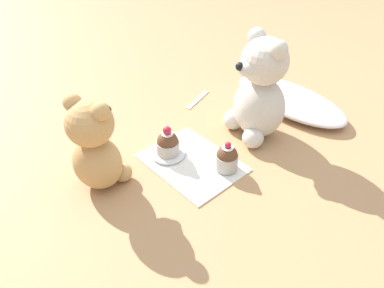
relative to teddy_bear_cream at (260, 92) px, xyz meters
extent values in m
plane|color=tan|center=(-0.02, -0.20, -0.12)|extent=(4.00, 4.00, 0.00)
cube|color=silver|center=(-0.02, -0.20, -0.12)|extent=(0.22, 0.17, 0.01)
ellipsoid|color=silver|center=(-0.02, 0.17, -0.10)|extent=(0.35, 0.16, 0.04)
ellipsoid|color=beige|center=(0.00, 0.00, -0.04)|extent=(0.16, 0.15, 0.15)
sphere|color=beige|center=(0.00, 0.00, 0.08)|extent=(0.11, 0.11, 0.11)
ellipsoid|color=beige|center=(-0.01, -0.04, 0.07)|extent=(0.06, 0.06, 0.04)
sphere|color=black|center=(-0.01, -0.06, 0.08)|extent=(0.02, 0.02, 0.02)
sphere|color=beige|center=(-0.04, 0.01, 0.12)|extent=(0.04, 0.04, 0.04)
sphere|color=beige|center=(0.04, -0.01, 0.12)|extent=(0.04, 0.04, 0.04)
sphere|color=beige|center=(-0.05, -0.03, -0.09)|extent=(0.05, 0.05, 0.05)
sphere|color=beige|center=(0.03, -0.05, -0.09)|extent=(0.05, 0.05, 0.05)
ellipsoid|color=tan|center=(-0.10, -0.39, -0.06)|extent=(0.13, 0.12, 0.12)
sphere|color=tan|center=(-0.10, -0.39, 0.04)|extent=(0.09, 0.09, 0.09)
ellipsoid|color=tan|center=(-0.11, -0.35, 0.03)|extent=(0.06, 0.05, 0.04)
sphere|color=black|center=(-0.12, -0.34, 0.04)|extent=(0.02, 0.02, 0.02)
sphere|color=tan|center=(-0.07, -0.38, 0.08)|extent=(0.04, 0.04, 0.04)
sphere|color=tan|center=(-0.13, -0.40, 0.08)|extent=(0.04, 0.04, 0.04)
sphere|color=tan|center=(-0.08, -0.34, -0.10)|extent=(0.04, 0.04, 0.04)
sphere|color=tan|center=(-0.14, -0.37, -0.10)|extent=(0.04, 0.04, 0.04)
cylinder|color=#B2ADA3|center=(0.05, -0.16, -0.09)|extent=(0.05, 0.05, 0.04)
sphere|color=brown|center=(0.05, -0.16, -0.08)|extent=(0.05, 0.05, 0.05)
cylinder|color=white|center=(0.05, -0.16, -0.06)|extent=(0.03, 0.03, 0.00)
sphere|color=red|center=(0.05, -0.16, -0.05)|extent=(0.01, 0.01, 0.01)
cylinder|color=silver|center=(-0.08, -0.22, -0.11)|extent=(0.08, 0.08, 0.01)
cylinder|color=#B2ADA3|center=(-0.08, -0.22, -0.09)|extent=(0.05, 0.05, 0.03)
sphere|color=brown|center=(-0.08, -0.22, -0.08)|extent=(0.05, 0.05, 0.05)
cylinder|color=white|center=(-0.08, -0.22, -0.05)|extent=(0.03, 0.03, 0.00)
sphere|color=red|center=(-0.08, -0.22, -0.04)|extent=(0.02, 0.02, 0.02)
cube|color=silver|center=(-0.21, 0.00, -0.12)|extent=(0.04, 0.11, 0.01)
camera|label=1|loc=(0.46, -0.64, 0.45)|focal=35.00mm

